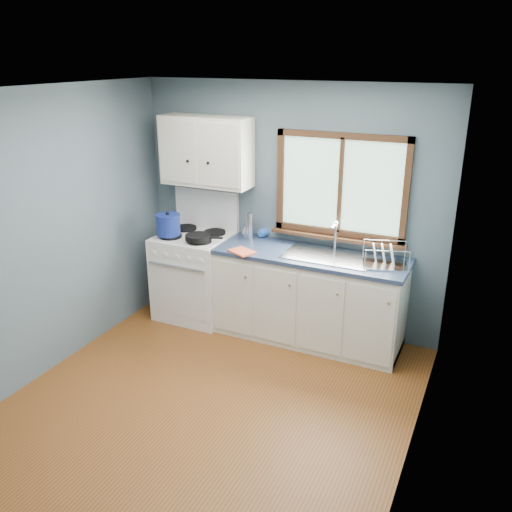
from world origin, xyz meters
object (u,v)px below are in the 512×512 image
at_px(gas_range, 195,273).
at_px(utensil_crock, 247,231).
at_px(sink, 328,263).
at_px(skillet, 198,237).
at_px(base_cabinets, 309,302).
at_px(thermos, 250,227).
at_px(stockpot, 168,224).
at_px(dish_rack, 384,260).

height_order(gas_range, utensil_crock, gas_range).
bearing_deg(utensil_crock, sink, -10.73).
relative_size(sink, skillet, 2.05).
distance_m(base_cabinets, thermos, 0.97).
height_order(sink, stockpot, sink).
relative_size(sink, stockpot, 2.54).
xyz_separation_m(gas_range, stockpot, (-0.19, -0.17, 0.58)).
xyz_separation_m(base_cabinets, utensil_crock, (-0.76, 0.18, 0.58)).
xyz_separation_m(skillet, thermos, (0.43, 0.32, 0.08)).
bearing_deg(gas_range, dish_rack, 0.47).
bearing_deg(skillet, thermos, 18.16).
bearing_deg(stockpot, utensil_crock, 26.46).
relative_size(sink, thermos, 2.89).
xyz_separation_m(gas_range, sink, (1.49, 0.02, 0.37)).
bearing_deg(base_cabinets, utensil_crock, 166.85).
distance_m(sink, utensil_crock, 0.97).
height_order(stockpot, dish_rack, stockpot).
distance_m(gas_range, dish_rack, 2.07).
height_order(base_cabinets, skillet, skillet).
xyz_separation_m(utensil_crock, thermos, (0.05, -0.05, 0.08)).
bearing_deg(sink, skillet, -171.64).
relative_size(skillet, utensil_crock, 1.22).
xyz_separation_m(sink, thermos, (-0.89, 0.13, 0.21)).
xyz_separation_m(base_cabinets, stockpot, (-1.50, -0.19, 0.66)).
xyz_separation_m(sink, stockpot, (-1.68, -0.19, 0.21)).
xyz_separation_m(base_cabinets, thermos, (-0.71, 0.13, 0.66)).
bearing_deg(thermos, utensil_crock, 135.24).
bearing_deg(thermos, dish_rack, -5.14).
xyz_separation_m(gas_range, utensil_crock, (0.54, 0.20, 0.50)).
height_order(sink, skillet, sink).
bearing_deg(stockpot, base_cabinets, 7.14).
bearing_deg(sink, utensil_crock, 169.27).
height_order(gas_range, skillet, gas_range).
xyz_separation_m(gas_range, skillet, (0.16, -0.18, 0.49)).
height_order(gas_range, stockpot, gas_range).
relative_size(sink, utensil_crock, 2.50).
height_order(base_cabinets, utensil_crock, utensil_crock).
bearing_deg(gas_range, utensil_crock, 20.00).
bearing_deg(skillet, utensil_crock, 26.23).
bearing_deg(utensil_crock, base_cabinets, -13.15).
relative_size(gas_range, thermos, 4.68).
xyz_separation_m(thermos, dish_rack, (1.42, -0.13, -0.09)).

